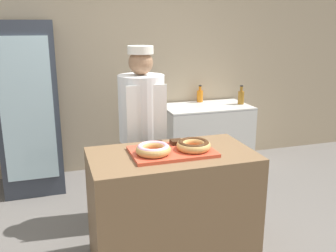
# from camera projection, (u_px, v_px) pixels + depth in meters

# --- Properties ---
(wall_back) EXTENTS (8.00, 0.06, 2.70)m
(wall_back) POSITION_uv_depth(u_px,v_px,m) (118.00, 61.00, 4.57)
(wall_back) COLOR tan
(wall_back) RESTS_ON ground_plane
(display_counter) EXTENTS (1.21, 0.67, 0.88)m
(display_counter) POSITION_uv_depth(u_px,v_px,m) (172.00, 208.00, 2.85)
(display_counter) COLOR brown
(display_counter) RESTS_ON ground_plane
(serving_tray) EXTENTS (0.60, 0.39, 0.02)m
(serving_tray) POSITION_uv_depth(u_px,v_px,m) (172.00, 152.00, 2.73)
(serving_tray) COLOR #D84C33
(serving_tray) RESTS_ON display_counter
(donut_light_glaze) EXTENTS (0.25, 0.25, 0.07)m
(donut_light_glaze) POSITION_uv_depth(u_px,v_px,m) (153.00, 149.00, 2.64)
(donut_light_glaze) COLOR tan
(donut_light_glaze) RESTS_ON serving_tray
(donut_chocolate_glaze) EXTENTS (0.25, 0.25, 0.07)m
(donut_chocolate_glaze) POSITION_uv_depth(u_px,v_px,m) (194.00, 145.00, 2.73)
(donut_chocolate_glaze) COLOR tan
(donut_chocolate_glaze) RESTS_ON serving_tray
(brownie_back_left) EXTENTS (0.09, 0.09, 0.03)m
(brownie_back_left) POSITION_uv_depth(u_px,v_px,m) (157.00, 144.00, 2.82)
(brownie_back_left) COLOR #382111
(brownie_back_left) RESTS_ON serving_tray
(brownie_back_right) EXTENTS (0.09, 0.09, 0.03)m
(brownie_back_right) POSITION_uv_depth(u_px,v_px,m) (177.00, 142.00, 2.86)
(brownie_back_right) COLOR #382111
(brownie_back_right) RESTS_ON serving_tray
(baker_person) EXTENTS (0.41, 0.41, 1.62)m
(baker_person) POSITION_uv_depth(u_px,v_px,m) (142.00, 134.00, 3.37)
(baker_person) COLOR #4C4C51
(baker_person) RESTS_ON ground_plane
(beverage_fridge) EXTENTS (0.62, 0.63, 1.83)m
(beverage_fridge) POSITION_uv_depth(u_px,v_px,m) (29.00, 108.00, 4.03)
(beverage_fridge) COLOR #333842
(beverage_fridge) RESTS_ON ground_plane
(chest_freezer) EXTENTS (1.08, 0.63, 0.81)m
(chest_freezer) POSITION_uv_depth(u_px,v_px,m) (206.00, 136.00, 4.77)
(chest_freezer) COLOR silver
(chest_freezer) RESTS_ON ground_plane
(bottle_amber) EXTENTS (0.08, 0.08, 0.24)m
(bottle_amber) POSITION_uv_depth(u_px,v_px,m) (241.00, 97.00, 4.74)
(bottle_amber) COLOR #99661E
(bottle_amber) RESTS_ON chest_freezer
(bottle_orange) EXTENTS (0.08, 0.08, 0.22)m
(bottle_orange) POSITION_uv_depth(u_px,v_px,m) (200.00, 96.00, 4.88)
(bottle_orange) COLOR orange
(bottle_orange) RESTS_ON chest_freezer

